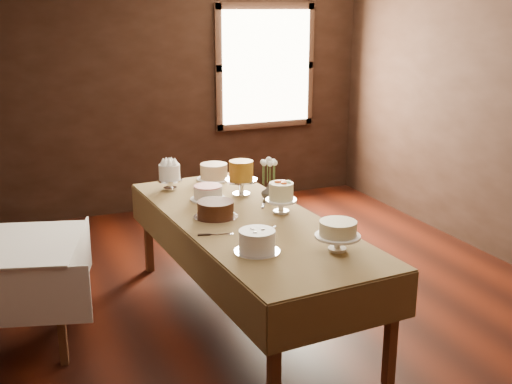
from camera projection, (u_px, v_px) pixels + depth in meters
The scene contains 19 objects.
floor at pixel (266, 319), 4.75m from camera, with size 5.00×6.00×0.01m, color black.
wall_back at pixel (158, 89), 7.00m from camera, with size 5.00×0.02×2.80m, color black.
window at pixel (266, 67), 7.38m from camera, with size 1.10×0.05×1.30m, color #FFEABF.
display_table at pixel (247, 226), 4.57m from camera, with size 1.14×2.61×0.79m.
side_table at pixel (14, 255), 4.26m from camera, with size 1.09×1.09×0.74m.
cake_meringue at pixel (170, 178), 5.26m from camera, with size 0.23×0.23×0.23m.
cake_speckled at pixel (214, 172), 5.58m from camera, with size 0.31×0.31×0.14m.
cake_lattice at pixel (208, 194), 4.99m from camera, with size 0.29×0.29×0.11m.
cake_caramel at pixel (241, 180), 5.09m from camera, with size 0.26×0.26×0.30m.
cake_chocolate at pixel (216, 210), 4.56m from camera, with size 0.32×0.32×0.13m.
cake_flowers at pixel (281, 199), 4.66m from camera, with size 0.24×0.24×0.24m.
cake_swirl at pixel (257, 242), 3.90m from camera, with size 0.29×0.29×0.15m.
cake_cream at pixel (338, 237), 3.93m from camera, with size 0.33×0.33×0.21m.
cake_server_a at pixel (271, 229), 4.33m from camera, with size 0.24×0.03×0.01m, color silver.
cake_server_c at pixel (222, 210), 4.74m from camera, with size 0.24×0.03×0.01m, color silver.
cake_server_d at pixel (264, 202), 4.94m from camera, with size 0.24×0.03×0.01m, color silver.
cake_server_e at pixel (222, 234), 4.23m from camera, with size 0.24×0.03×0.01m, color silver.
flower_vase at pixel (269, 192), 5.00m from camera, with size 0.12×0.12×0.12m, color #2D2823.
flower_bouquet at pixel (269, 170), 4.95m from camera, with size 0.14×0.14×0.20m, color white, non-canonical shape.
Camera 1 is at (-1.75, -3.91, 2.27)m, focal length 43.90 mm.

